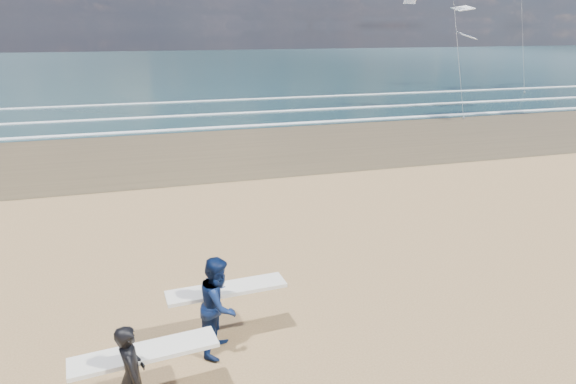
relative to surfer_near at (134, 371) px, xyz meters
name	(u,v)px	position (x,y,z in m)	size (l,w,h in m)	color
wet_sand_strip	(512,128)	(21.15, 17.70, -0.83)	(220.00, 12.00, 0.01)	brown
ocean	(272,64)	(21.15, 71.70, -0.82)	(220.00, 100.00, 0.02)	#193437
foam_breakers	(421,103)	(21.15, 27.80, -0.78)	(220.00, 11.70, 0.05)	white
surfer_near	(134,371)	(0.00, 0.00, 0.00)	(2.24, 1.04, 1.62)	black
surfer_far	(220,304)	(1.49, 1.38, 0.09)	(2.23, 1.23, 1.83)	#0D1D49
kite_1	(457,34)	(21.02, 23.88, 4.26)	(6.12, 4.77, 8.97)	slate
kite_5	(522,15)	(34.13, 33.64, 5.70)	(5.12, 4.66, 12.33)	slate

